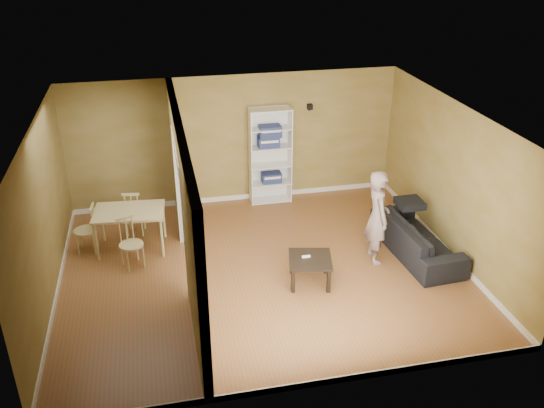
{
  "coord_description": "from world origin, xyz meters",
  "views": [
    {
      "loc": [
        -1.55,
        -7.91,
        5.19
      ],
      "look_at": [
        0.2,
        0.2,
        1.1
      ],
      "focal_mm": 38.0,
      "sensor_mm": 36.0,
      "label": 1
    }
  ],
  "objects_px": {
    "coffee_table": "(310,262)",
    "chair_near": "(131,243)",
    "person": "(378,209)",
    "bookshelf": "(270,155)",
    "chair_left": "(85,229)",
    "chair_far": "(134,211)",
    "sofa": "(417,233)",
    "dining_table": "(129,215)"
  },
  "relations": [
    {
      "from": "dining_table",
      "to": "chair_far",
      "type": "bearing_deg",
      "value": 83.87
    },
    {
      "from": "dining_table",
      "to": "chair_far",
      "type": "relative_size",
      "value": 1.34
    },
    {
      "from": "sofa",
      "to": "coffee_table",
      "type": "relative_size",
      "value": 3.14
    },
    {
      "from": "person",
      "to": "coffee_table",
      "type": "bearing_deg",
      "value": 112.39
    },
    {
      "from": "person",
      "to": "dining_table",
      "type": "height_order",
      "value": "person"
    },
    {
      "from": "person",
      "to": "chair_left",
      "type": "xyz_separation_m",
      "value": [
        -4.77,
        1.29,
        -0.52
      ]
    },
    {
      "from": "chair_near",
      "to": "chair_far",
      "type": "height_order",
      "value": "chair_far"
    },
    {
      "from": "chair_left",
      "to": "chair_far",
      "type": "xyz_separation_m",
      "value": [
        0.82,
        0.52,
        0.0
      ]
    },
    {
      "from": "coffee_table",
      "to": "dining_table",
      "type": "height_order",
      "value": "dining_table"
    },
    {
      "from": "dining_table",
      "to": "chair_left",
      "type": "height_order",
      "value": "chair_left"
    },
    {
      "from": "coffee_table",
      "to": "chair_left",
      "type": "distance_m",
      "value": 3.92
    },
    {
      "from": "sofa",
      "to": "chair_near",
      "type": "height_order",
      "value": "chair_near"
    },
    {
      "from": "dining_table",
      "to": "bookshelf",
      "type": "bearing_deg",
      "value": 27.29
    },
    {
      "from": "coffee_table",
      "to": "dining_table",
      "type": "xyz_separation_m",
      "value": [
        -2.76,
        1.68,
        0.29
      ]
    },
    {
      "from": "coffee_table",
      "to": "chair_near",
      "type": "xyz_separation_m",
      "value": [
        -2.75,
        1.08,
        0.06
      ]
    },
    {
      "from": "dining_table",
      "to": "chair_near",
      "type": "height_order",
      "value": "chair_near"
    },
    {
      "from": "sofa",
      "to": "bookshelf",
      "type": "bearing_deg",
      "value": 33.91
    },
    {
      "from": "chair_left",
      "to": "chair_far",
      "type": "bearing_deg",
      "value": 127.31
    },
    {
      "from": "coffee_table",
      "to": "dining_table",
      "type": "bearing_deg",
      "value": 148.59
    },
    {
      "from": "sofa",
      "to": "chair_near",
      "type": "bearing_deg",
      "value": 79.11
    },
    {
      "from": "chair_near",
      "to": "chair_far",
      "type": "bearing_deg",
      "value": 65.11
    },
    {
      "from": "person",
      "to": "coffee_table",
      "type": "relative_size",
      "value": 2.89
    },
    {
      "from": "dining_table",
      "to": "chair_near",
      "type": "distance_m",
      "value": 0.64
    },
    {
      "from": "person",
      "to": "coffee_table",
      "type": "xyz_separation_m",
      "value": [
        -1.26,
        -0.44,
        -0.58
      ]
    },
    {
      "from": "bookshelf",
      "to": "coffee_table",
      "type": "distance_m",
      "value": 3.17
    },
    {
      "from": "chair_left",
      "to": "chair_near",
      "type": "bearing_deg",
      "value": 54.71
    },
    {
      "from": "bookshelf",
      "to": "coffee_table",
      "type": "relative_size",
      "value": 2.97
    },
    {
      "from": "sofa",
      "to": "coffee_table",
      "type": "distance_m",
      "value": 2.1
    },
    {
      "from": "sofa",
      "to": "coffee_table",
      "type": "bearing_deg",
      "value": 99.63
    },
    {
      "from": "chair_far",
      "to": "bookshelf",
      "type": "bearing_deg",
      "value": -153.28
    },
    {
      "from": "sofa",
      "to": "coffee_table",
      "type": "height_order",
      "value": "sofa"
    },
    {
      "from": "dining_table",
      "to": "chair_left",
      "type": "xyz_separation_m",
      "value": [
        -0.76,
        0.05,
        -0.22
      ]
    },
    {
      "from": "bookshelf",
      "to": "dining_table",
      "type": "height_order",
      "value": "bookshelf"
    },
    {
      "from": "person",
      "to": "chair_far",
      "type": "relative_size",
      "value": 2.17
    },
    {
      "from": "person",
      "to": "bookshelf",
      "type": "xyz_separation_m",
      "value": [
        -1.25,
        2.67,
        0.03
      ]
    },
    {
      "from": "person",
      "to": "chair_near",
      "type": "relative_size",
      "value": 2.2
    },
    {
      "from": "coffee_table",
      "to": "chair_near",
      "type": "height_order",
      "value": "chair_near"
    },
    {
      "from": "chair_far",
      "to": "sofa",
      "type": "bearing_deg",
      "value": 168.62
    },
    {
      "from": "person",
      "to": "chair_left",
      "type": "height_order",
      "value": "person"
    },
    {
      "from": "bookshelf",
      "to": "coffee_table",
      "type": "xyz_separation_m",
      "value": [
        -0.01,
        -3.11,
        -0.61
      ]
    },
    {
      "from": "bookshelf",
      "to": "chair_far",
      "type": "height_order",
      "value": "bookshelf"
    },
    {
      "from": "person",
      "to": "coffee_table",
      "type": "height_order",
      "value": "person"
    }
  ]
}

